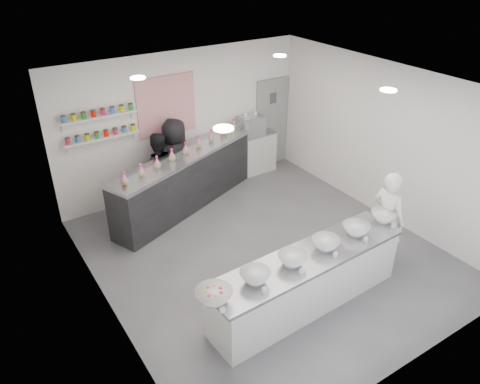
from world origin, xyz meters
name	(u,v)px	position (x,y,z in m)	size (l,w,h in m)	color
floor	(265,253)	(0.00, 0.00, 0.00)	(6.00, 6.00, 0.00)	#515156
ceiling	(270,87)	(0.00, 0.00, 3.00)	(6.00, 6.00, 0.00)	white
back_wall	(183,123)	(0.00, 3.00, 1.50)	(5.50, 5.50, 0.00)	white
left_wall	(100,229)	(-2.75, 0.00, 1.50)	(6.00, 6.00, 0.00)	white
right_wall	(384,142)	(2.75, 0.00, 1.50)	(6.00, 6.00, 0.00)	white
back_door	(272,123)	(2.30, 2.97, 1.05)	(0.88, 0.04, 2.10)	gray
pattern_panel	(166,106)	(-0.35, 2.98, 1.95)	(1.25, 0.03, 1.20)	#D6404F
jar_shelf_lower	(102,138)	(-1.75, 2.90, 1.60)	(1.45, 0.22, 0.04)	silver
jar_shelf_upper	(98,116)	(-1.75, 2.90, 2.02)	(1.45, 0.22, 0.04)	silver
preserve_jars	(100,124)	(-1.75, 2.88, 1.88)	(1.45, 0.10, 0.56)	#C32243
downlight_0	(223,128)	(-1.40, -1.00, 2.98)	(0.24, 0.24, 0.02)	white
downlight_1	(388,90)	(1.40, -1.00, 2.98)	(0.24, 0.24, 0.02)	white
downlight_2	(138,78)	(-1.40, 1.60, 2.98)	(0.24, 0.24, 0.02)	white
downlight_3	(280,56)	(1.40, 1.60, 2.98)	(0.24, 0.24, 0.02)	white
prep_counter	(307,281)	(-0.23, -1.38, 0.45)	(3.30, 0.75, 0.90)	beige
back_bar	(188,180)	(-0.33, 2.25, 0.58)	(3.75, 0.69, 1.16)	black
sneeze_guard	(199,150)	(-0.21, 1.95, 1.32)	(3.70, 0.02, 0.32)	white
espresso_ledge	(250,155)	(1.55, 2.78, 0.48)	(1.29, 0.41, 0.96)	beige
espresso_machine	(251,126)	(1.57, 2.78, 1.18)	(0.58, 0.40, 0.44)	#93969E
cup_stacks	(229,133)	(1.00, 2.78, 1.14)	(0.27, 0.24, 0.36)	tan
prep_bowls	(309,251)	(-0.23, -1.38, 0.98)	(3.67, 0.52, 0.17)	white
label_cards	(333,275)	(-0.26, -1.91, 0.93)	(3.31, 0.04, 0.07)	white
cookie_bags	(186,148)	(-0.33, 2.25, 1.29)	(3.33, 0.13, 0.25)	pink
woman_prep	(387,218)	(1.58, -1.24, 0.84)	(0.62, 0.40, 1.69)	white
staff_left	(158,170)	(-0.82, 2.56, 0.80)	(0.78, 0.61, 1.60)	black
staff_right	(176,161)	(-0.40, 2.60, 0.89)	(0.87, 0.57, 1.79)	black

